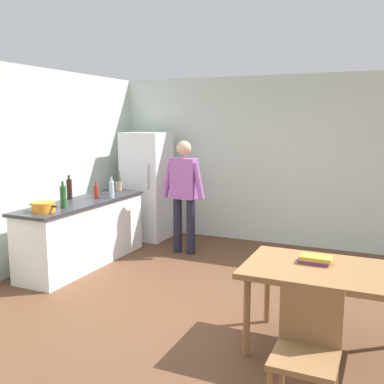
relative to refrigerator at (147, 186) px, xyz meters
The scene contains 16 objects.
ground_plane 3.19m from the refrigerator, 51.63° to the right, with size 14.00×14.00×0.00m, color brown.
wall_back 2.04m from the refrigerator, 17.53° to the left, with size 6.40×0.12×2.70m, color silver.
wall_left 2.35m from the refrigerator, 107.65° to the right, with size 0.12×5.60×2.70m, color silver.
kitchen_counter 1.66m from the refrigerator, 93.58° to the right, with size 0.64×2.20×0.90m.
refrigerator is the anchor object (origin of this frame).
person 1.10m from the refrigerator, 30.23° to the right, with size 0.70×0.22×1.70m.
dining_table 4.27m from the refrigerator, 39.29° to the right, with size 1.40×0.90×0.75m.
chair 4.95m from the refrigerator, 48.03° to the right, with size 0.42×0.42×0.91m.
cooking_pot 2.41m from the refrigerator, 91.48° to the right, with size 0.40×0.28×0.12m.
utensil_jar 0.67m from the refrigerator, 101.72° to the right, with size 0.11×0.11×0.32m.
bottle_sauce_red 1.37m from the refrigerator, 91.65° to the right, with size 0.06×0.06×0.24m.
bottle_water_clear 1.25m from the refrigerator, 83.77° to the right, with size 0.07×0.07×0.30m.
bottle_wine_dark 1.61m from the refrigerator, 102.59° to the right, with size 0.08×0.08×0.34m.
bottle_beer_brown 0.97m from the refrigerator, 93.66° to the right, with size 0.06×0.06×0.26m.
bottle_wine_green 2.12m from the refrigerator, 90.01° to the right, with size 0.08×0.08×0.34m.
book_stack 4.11m from the refrigerator, 39.27° to the right, with size 0.28×0.18×0.07m.
Camera 1 is at (1.81, -4.06, 1.99)m, focal length 41.42 mm.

